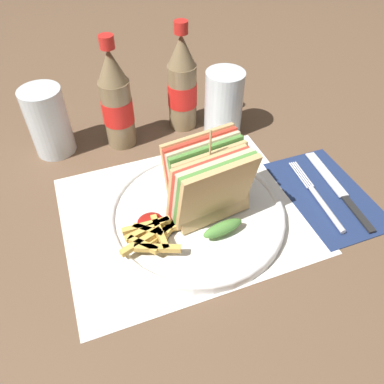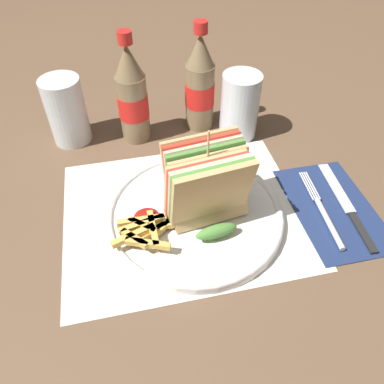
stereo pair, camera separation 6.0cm
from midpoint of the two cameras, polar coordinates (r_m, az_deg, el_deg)
ground_plane at (r=0.60m, az=2.20°, el=-5.47°), size 4.00×4.00×0.00m
placemat at (r=0.62m, az=1.56°, el=-3.33°), size 0.39×0.32×0.00m
plate_main at (r=0.61m, az=3.23°, el=-3.44°), size 0.29×0.29×0.02m
club_sandwich at (r=0.56m, az=5.36°, el=0.75°), size 0.13×0.12×0.16m
fries_pile at (r=0.56m, az=-3.63°, el=-5.87°), size 0.12×0.08×0.02m
ketchup_blob at (r=0.58m, az=-4.03°, el=-3.89°), size 0.04×0.03×0.01m
napkin at (r=0.68m, az=23.04°, el=-2.34°), size 0.13×0.21×0.00m
fork at (r=0.65m, az=22.10°, el=-3.36°), size 0.02×0.17×0.01m
knife at (r=0.69m, az=24.83°, el=-1.93°), size 0.03×0.20×0.00m
coke_bottle_near at (r=0.73m, az=-6.73°, el=14.15°), size 0.06×0.06×0.21m
coke_bottle_far at (r=0.76m, az=3.53°, el=15.87°), size 0.06×0.06×0.21m
glass_near at (r=0.75m, az=9.58°, el=12.64°), size 0.08×0.08×0.13m
glass_far at (r=0.76m, az=-16.44°, el=11.67°), size 0.08×0.08×0.13m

